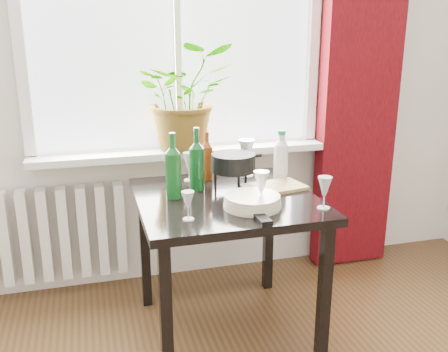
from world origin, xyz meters
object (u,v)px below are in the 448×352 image
object	(u,v)px
plate_stack	(252,201)
wineglass_far_right	(324,192)
wine_bottle_right	(197,159)
wineglass_back_left	(189,167)
wineglass_front_left	(188,206)
tv_remote	(260,217)
radiator	(55,234)
wineglass_back_center	(246,157)
wine_bottle_left	(173,165)
table	(226,214)
bottle_amber	(207,156)
wineglass_front_right	(261,188)
fondue_pot	(233,170)
potted_plant	(185,97)
cleaning_bottle	(281,155)
cutting_board	(274,187)

from	to	relation	value
plate_stack	wineglass_far_right	bearing A→B (deg)	-18.23
wine_bottle_right	wineglass_back_left	size ratio (longest dim) A/B	2.02
wineglass_front_left	tv_remote	xyz separation A→B (m)	(0.30, -0.07, -0.06)
radiator	wineglass_back_center	size ratio (longest dim) A/B	3.81
wine_bottle_left	plate_stack	world-z (taller)	wine_bottle_left
wineglass_front_left	wineglass_back_center	bearing A→B (deg)	51.81
table	bottle_amber	distance (m)	0.37
wineglass_far_right	tv_remote	bearing A→B (deg)	-172.68
table	wineglass_front_right	distance (m)	0.28
wine_bottle_right	wineglass_front_right	distance (m)	0.40
table	wineglass_back_left	xyz separation A→B (m)	(-0.12, 0.30, 0.17)
wineglass_front_right	fondue_pot	size ratio (longest dim) A/B	0.66
radiator	potted_plant	world-z (taller)	potted_plant
wineglass_far_right	table	bearing A→B (deg)	142.99
radiator	wineglass_far_right	xyz separation A→B (m)	(1.23, -0.91, 0.44)
wineglass_far_right	plate_stack	size ratio (longest dim) A/B	0.58
wine_bottle_right	wineglass_front_right	world-z (taller)	wine_bottle_right
wineglass_back_center	wineglass_far_right	bearing A→B (deg)	-73.32
potted_plant	wineglass_front_left	world-z (taller)	potted_plant
cleaning_bottle	wineglass_far_right	size ratio (longest dim) A/B	1.74
wine_bottle_right	cleaning_bottle	distance (m)	0.48
wineglass_back_center	cutting_board	bearing A→B (deg)	-75.53
bottle_amber	wineglass_front_left	size ratio (longest dim) A/B	2.03
radiator	table	world-z (taller)	table
wineglass_back_center	wineglass_front_left	size ratio (longest dim) A/B	1.63
potted_plant	wineglass_far_right	size ratio (longest dim) A/B	3.96
wineglass_back_left	wineglass_front_left	bearing A→B (deg)	-102.25
potted_plant	wineglass_back_center	bearing A→B (deg)	-46.70
table	tv_remote	xyz separation A→B (m)	(0.06, -0.32, 0.10)
bottle_amber	wineglass_front_left	world-z (taller)	bottle_amber
radiator	wineglass_back_center	xyz separation A→B (m)	(1.05, -0.33, 0.47)
plate_stack	tv_remote	xyz separation A→B (m)	(-0.01, -0.14, -0.02)
potted_plant	tv_remote	size ratio (longest dim) A/B	3.65
wine_bottle_right	fondue_pot	distance (m)	0.20
wineglass_front_left	plate_stack	world-z (taller)	wineglass_front_left
cleaning_bottle	wine_bottle_left	bearing A→B (deg)	-166.12
wine_bottle_right	wine_bottle_left	bearing A→B (deg)	-145.68
wine_bottle_right	fondue_pot	size ratio (longest dim) A/B	1.24
wineglass_back_center	wineglass_front_left	world-z (taller)	wineglass_back_center
table	wineglass_front_left	bearing A→B (deg)	-132.94
cleaning_bottle	wineglass_back_center	bearing A→B (deg)	147.53
wine_bottle_right	plate_stack	size ratio (longest dim) A/B	1.21
table	cutting_board	bearing A→B (deg)	10.37
wineglass_far_right	wineglass_back_center	size ratio (longest dim) A/B	0.73
wineglass_back_center	fondue_pot	xyz separation A→B (m)	(-0.12, -0.17, -0.02)
cleaning_bottle	plate_stack	xyz separation A→B (m)	(-0.29, -0.38, -0.10)
table	potted_plant	size ratio (longest dim) A/B	1.40
potted_plant	cleaning_bottle	size ratio (longest dim) A/B	2.28
wineglass_front_right	table	bearing A→B (deg)	123.00
wineglass_back_center	plate_stack	bearing A→B (deg)	-104.90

